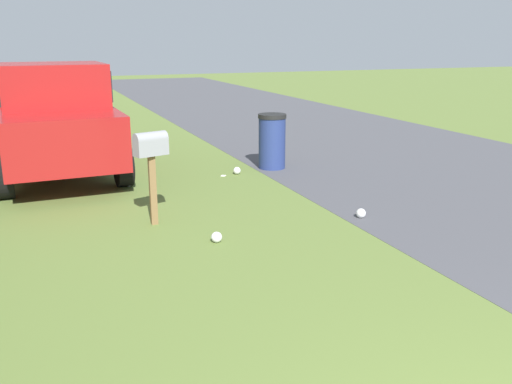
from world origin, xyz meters
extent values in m
cube|color=#47474C|center=(6.00, -4.93, 0.00)|extent=(60.00, 6.90, 0.01)
cube|color=brown|center=(6.47, 1.09, 0.49)|extent=(0.09, 0.09, 0.98)
cube|color=gray|center=(6.47, 1.09, 1.09)|extent=(0.32, 0.49, 0.22)
cylinder|color=gray|center=(6.47, 1.09, 1.20)|extent=(0.32, 0.49, 0.20)
cube|color=red|center=(6.58, 1.09, 1.16)|extent=(0.02, 0.04, 0.18)
cube|color=maroon|center=(10.39, 2.15, 0.88)|extent=(5.15, 2.06, 0.90)
cube|color=maroon|center=(9.78, 2.13, 1.71)|extent=(1.79, 1.81, 0.76)
cube|color=black|center=(9.78, 2.13, 1.71)|extent=(1.74, 1.84, 0.53)
cube|color=maroon|center=(11.54, 1.31, 1.39)|extent=(2.65, 0.16, 0.12)
cube|color=maroon|center=(11.48, 3.06, 1.39)|extent=(2.65, 0.16, 0.12)
cylinder|color=black|center=(8.74, 1.15, 0.38)|extent=(0.77, 0.28, 0.76)
cylinder|color=black|center=(8.68, 3.05, 0.38)|extent=(0.77, 0.28, 0.76)
cylinder|color=black|center=(12.10, 1.25, 0.38)|extent=(0.77, 0.28, 0.76)
cylinder|color=black|center=(12.04, 3.15, 0.38)|extent=(0.77, 0.28, 0.76)
cylinder|color=navy|center=(9.06, -1.83, 0.50)|extent=(0.53, 0.53, 1.01)
cylinder|color=black|center=(9.06, -1.83, 1.05)|extent=(0.56, 0.56, 0.08)
sphere|color=silver|center=(5.61, -1.74, 0.07)|extent=(0.14, 0.14, 0.14)
sphere|color=silver|center=(8.65, 1.08, 0.07)|extent=(0.14, 0.14, 0.14)
sphere|color=silver|center=(8.82, -1.00, 0.07)|extent=(0.14, 0.14, 0.14)
sphere|color=silver|center=(5.44, 0.51, 0.07)|extent=(0.14, 0.14, 0.14)
cube|color=silver|center=(8.79, -0.72, 0.00)|extent=(0.15, 0.14, 0.01)
camera|label=1|loc=(-0.90, 2.54, 2.50)|focal=38.91mm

